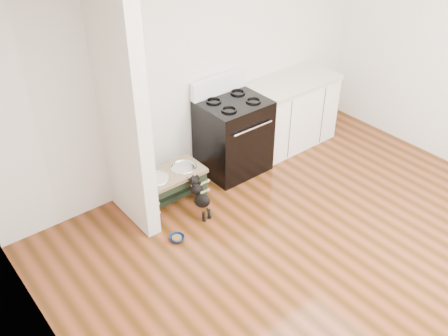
% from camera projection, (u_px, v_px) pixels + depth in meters
% --- Properties ---
extents(ground, '(5.00, 5.00, 0.00)m').
position_uv_depth(ground, '(357.00, 276.00, 4.72)').
color(ground, '#40230B').
rests_on(ground, ground).
extents(room_shell, '(5.00, 5.00, 5.00)m').
position_uv_depth(room_shell, '(389.00, 127.00, 3.81)').
color(room_shell, silver).
rests_on(room_shell, ground).
extents(partition_wall, '(0.15, 0.80, 2.70)m').
position_uv_depth(partition_wall, '(122.00, 105.00, 4.71)').
color(partition_wall, silver).
rests_on(partition_wall, ground).
extents(oven_range, '(0.76, 0.69, 1.14)m').
position_uv_depth(oven_range, '(233.00, 135.00, 5.98)').
color(oven_range, black).
rests_on(oven_range, ground).
extents(cabinet_run, '(1.24, 0.64, 0.91)m').
position_uv_depth(cabinet_run, '(290.00, 112.00, 6.51)').
color(cabinet_run, white).
rests_on(cabinet_run, ground).
extents(dog_feeder, '(0.76, 0.40, 0.43)m').
position_uv_depth(dog_feeder, '(171.00, 182.00, 5.48)').
color(dog_feeder, black).
rests_on(dog_feeder, ground).
extents(puppy, '(0.13, 0.39, 0.46)m').
position_uv_depth(puppy, '(200.00, 196.00, 5.35)').
color(puppy, black).
rests_on(puppy, ground).
extents(floor_bowl, '(0.21, 0.21, 0.05)m').
position_uv_depth(floor_bowl, '(177.00, 238.00, 5.12)').
color(floor_bowl, navy).
rests_on(floor_bowl, ground).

